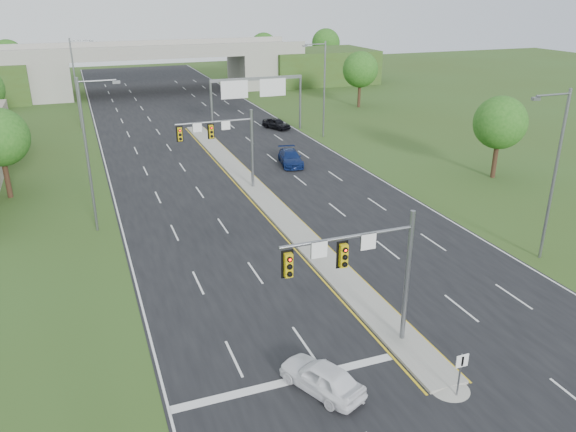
% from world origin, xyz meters
% --- Properties ---
extents(ground, '(240.00, 240.00, 0.00)m').
position_xyz_m(ground, '(0.00, 0.00, 0.00)').
color(ground, '#364B1B').
rests_on(ground, ground).
extents(road, '(24.00, 160.00, 0.02)m').
position_xyz_m(road, '(0.00, 35.00, 0.01)').
color(road, black).
rests_on(road, ground).
extents(median, '(2.00, 54.00, 0.16)m').
position_xyz_m(median, '(0.00, 23.00, 0.10)').
color(median, gray).
rests_on(median, road).
extents(median_nose, '(2.00, 2.00, 0.16)m').
position_xyz_m(median_nose, '(0.00, -4.00, 0.10)').
color(median_nose, gray).
rests_on(median_nose, road).
extents(lane_markings, '(23.72, 160.00, 0.01)m').
position_xyz_m(lane_markings, '(-0.60, 28.91, 0.02)').
color(lane_markings, gold).
rests_on(lane_markings, road).
extents(signal_mast_near, '(6.62, 0.60, 7.00)m').
position_xyz_m(signal_mast_near, '(-2.26, -0.07, 4.73)').
color(signal_mast_near, slate).
rests_on(signal_mast_near, ground).
extents(signal_mast_far, '(6.62, 0.60, 7.00)m').
position_xyz_m(signal_mast_far, '(-2.26, 24.93, 4.73)').
color(signal_mast_far, slate).
rests_on(signal_mast_far, ground).
extents(keep_right_sign, '(0.60, 0.13, 2.20)m').
position_xyz_m(keep_right_sign, '(0.00, -4.53, 1.52)').
color(keep_right_sign, slate).
rests_on(keep_right_sign, ground).
extents(sign_gantry, '(11.58, 0.44, 6.67)m').
position_xyz_m(sign_gantry, '(6.68, 44.92, 5.24)').
color(sign_gantry, slate).
rests_on(sign_gantry, ground).
extents(overpass, '(80.00, 14.00, 8.10)m').
position_xyz_m(overpass, '(0.00, 80.00, 3.55)').
color(overpass, gray).
rests_on(overpass, ground).
extents(lightpole_l_mid, '(2.85, 0.25, 11.00)m').
position_xyz_m(lightpole_l_mid, '(-13.30, 20.00, 6.10)').
color(lightpole_l_mid, slate).
rests_on(lightpole_l_mid, ground).
extents(lightpole_l_far, '(2.85, 0.25, 11.00)m').
position_xyz_m(lightpole_l_far, '(-13.30, 55.00, 6.10)').
color(lightpole_l_far, slate).
rests_on(lightpole_l_far, ground).
extents(lightpole_r_near, '(2.85, 0.25, 11.00)m').
position_xyz_m(lightpole_r_near, '(13.30, 5.00, 6.10)').
color(lightpole_r_near, slate).
rests_on(lightpole_r_near, ground).
extents(lightpole_r_far, '(2.85, 0.25, 11.00)m').
position_xyz_m(lightpole_r_far, '(13.30, 40.00, 6.10)').
color(lightpole_r_far, slate).
rests_on(lightpole_r_far, ground).
extents(tree_r_near, '(4.80, 4.80, 7.60)m').
position_xyz_m(tree_r_near, '(22.00, 20.00, 5.18)').
color(tree_r_near, '#382316').
rests_on(tree_r_near, ground).
extents(tree_r_mid, '(5.20, 5.20, 8.12)m').
position_xyz_m(tree_r_mid, '(26.00, 55.00, 5.51)').
color(tree_r_mid, '#382316').
rests_on(tree_r_mid, ground).
extents(tree_back_b, '(5.60, 5.60, 8.32)m').
position_xyz_m(tree_back_b, '(-24.00, 94.00, 5.51)').
color(tree_back_b, '#382316').
rests_on(tree_back_b, ground).
extents(tree_back_c, '(5.60, 5.60, 8.32)m').
position_xyz_m(tree_back_c, '(24.00, 94.00, 5.51)').
color(tree_back_c, '#382316').
rests_on(tree_back_c, ground).
extents(tree_back_d, '(6.00, 6.00, 8.85)m').
position_xyz_m(tree_back_d, '(38.00, 94.00, 5.84)').
color(tree_back_d, '#382316').
rests_on(tree_back_d, ground).
extents(car_white, '(3.20, 4.40, 1.39)m').
position_xyz_m(car_white, '(-5.30, -2.04, 0.72)').
color(car_white, white).
rests_on(car_white, road).
extents(car_far_b, '(2.90, 5.26, 1.44)m').
position_xyz_m(car_far_b, '(5.65, 30.47, 0.74)').
color(car_far_b, '#0D1E52').
rests_on(car_far_b, road).
extents(car_far_c, '(3.15, 4.32, 1.37)m').
position_xyz_m(car_far_c, '(9.59, 45.80, 0.70)').
color(car_far_c, black).
rests_on(car_far_c, road).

